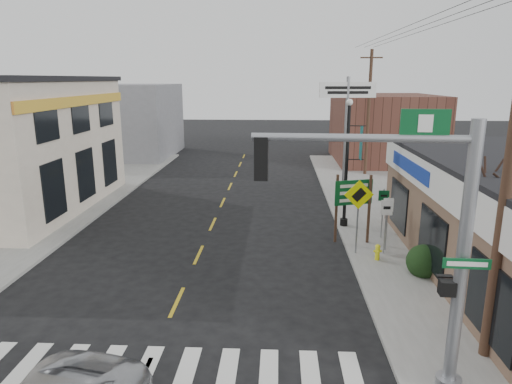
{
  "coord_description": "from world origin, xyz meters",
  "views": [
    {
      "loc": [
        3.17,
        -9.07,
        6.9
      ],
      "look_at": [
        2.35,
        7.35,
        2.8
      ],
      "focal_mm": 32.0,
      "sensor_mm": 36.0,
      "label": 1
    }
  ],
  "objects_px": {
    "bare_tree": "(509,170)",
    "dance_center_sign": "(347,107)",
    "fire_hydrant": "(378,251)",
    "lamp_post": "(348,154)",
    "utility_pole_near": "(512,147)",
    "traffic_signal_pole": "(429,233)",
    "utility_pole_far": "(368,112)",
    "guide_sign": "(353,199)"
  },
  "relations": [
    {
      "from": "bare_tree",
      "to": "dance_center_sign",
      "type": "bearing_deg",
      "value": 101.28
    },
    {
      "from": "fire_hydrant",
      "to": "dance_center_sign",
      "type": "relative_size",
      "value": 0.09
    },
    {
      "from": "lamp_post",
      "to": "utility_pole_near",
      "type": "height_order",
      "value": "utility_pole_near"
    },
    {
      "from": "fire_hydrant",
      "to": "lamp_post",
      "type": "distance_m",
      "value": 5.25
    },
    {
      "from": "traffic_signal_pole",
      "to": "utility_pole_far",
      "type": "xyz_separation_m",
      "value": [
        3.21,
        24.0,
        0.79
      ]
    },
    {
      "from": "guide_sign",
      "to": "lamp_post",
      "type": "xyz_separation_m",
      "value": [
        0.06,
        2.32,
        1.53
      ]
    },
    {
      "from": "utility_pole_far",
      "to": "guide_sign",
      "type": "bearing_deg",
      "value": -99.93
    },
    {
      "from": "utility_pole_far",
      "to": "utility_pole_near",
      "type": "bearing_deg",
      "value": -90.27
    },
    {
      "from": "utility_pole_near",
      "to": "utility_pole_far",
      "type": "relative_size",
      "value": 1.18
    },
    {
      "from": "dance_center_sign",
      "to": "utility_pole_far",
      "type": "bearing_deg",
      "value": 61.25
    },
    {
      "from": "lamp_post",
      "to": "utility_pole_near",
      "type": "relative_size",
      "value": 0.57
    },
    {
      "from": "utility_pole_far",
      "to": "bare_tree",
      "type": "bearing_deg",
      "value": -87.01
    },
    {
      "from": "traffic_signal_pole",
      "to": "dance_center_sign",
      "type": "relative_size",
      "value": 0.9
    },
    {
      "from": "traffic_signal_pole",
      "to": "lamp_post",
      "type": "bearing_deg",
      "value": 92.26
    },
    {
      "from": "traffic_signal_pole",
      "to": "utility_pole_near",
      "type": "bearing_deg",
      "value": 36.14
    },
    {
      "from": "lamp_post",
      "to": "bare_tree",
      "type": "relative_size",
      "value": 1.09
    },
    {
      "from": "traffic_signal_pole",
      "to": "fire_hydrant",
      "type": "height_order",
      "value": "traffic_signal_pole"
    },
    {
      "from": "utility_pole_far",
      "to": "fire_hydrant",
      "type": "bearing_deg",
      "value": -96.16
    },
    {
      "from": "guide_sign",
      "to": "utility_pole_near",
      "type": "height_order",
      "value": "utility_pole_near"
    },
    {
      "from": "guide_sign",
      "to": "dance_center_sign",
      "type": "relative_size",
      "value": 0.43
    },
    {
      "from": "traffic_signal_pole",
      "to": "fire_hydrant",
      "type": "bearing_deg",
      "value": 87.17
    },
    {
      "from": "guide_sign",
      "to": "lamp_post",
      "type": "relative_size",
      "value": 0.5
    },
    {
      "from": "utility_pole_far",
      "to": "lamp_post",
      "type": "bearing_deg",
      "value": -101.91
    },
    {
      "from": "dance_center_sign",
      "to": "bare_tree",
      "type": "height_order",
      "value": "dance_center_sign"
    },
    {
      "from": "dance_center_sign",
      "to": "guide_sign",
      "type": "bearing_deg",
      "value": -103.34
    },
    {
      "from": "traffic_signal_pole",
      "to": "utility_pole_near",
      "type": "relative_size",
      "value": 0.6
    },
    {
      "from": "bare_tree",
      "to": "guide_sign",
      "type": "bearing_deg",
      "value": 121.83
    },
    {
      "from": "traffic_signal_pole",
      "to": "lamp_post",
      "type": "relative_size",
      "value": 1.05
    },
    {
      "from": "lamp_post",
      "to": "dance_center_sign",
      "type": "height_order",
      "value": "dance_center_sign"
    },
    {
      "from": "utility_pole_near",
      "to": "fire_hydrant",
      "type": "bearing_deg",
      "value": 96.56
    },
    {
      "from": "traffic_signal_pole",
      "to": "utility_pole_far",
      "type": "relative_size",
      "value": 0.71
    },
    {
      "from": "lamp_post",
      "to": "bare_tree",
      "type": "bearing_deg",
      "value": -90.14
    },
    {
      "from": "utility_pole_far",
      "to": "traffic_signal_pole",
      "type": "bearing_deg",
      "value": -95.17
    },
    {
      "from": "guide_sign",
      "to": "dance_center_sign",
      "type": "bearing_deg",
      "value": 67.23
    },
    {
      "from": "guide_sign",
      "to": "dance_center_sign",
      "type": "xyz_separation_m",
      "value": [
        0.72,
        7.95,
        3.29
      ]
    },
    {
      "from": "fire_hydrant",
      "to": "utility_pole_far",
      "type": "distance_m",
      "value": 17.16
    },
    {
      "from": "traffic_signal_pole",
      "to": "utility_pole_far",
      "type": "bearing_deg",
      "value": 84.98
    },
    {
      "from": "guide_sign",
      "to": "lamp_post",
      "type": "distance_m",
      "value": 2.78
    },
    {
      "from": "bare_tree",
      "to": "traffic_signal_pole",
      "type": "bearing_deg",
      "value": -130.7
    },
    {
      "from": "guide_sign",
      "to": "utility_pole_far",
      "type": "relative_size",
      "value": 0.33
    },
    {
      "from": "guide_sign",
      "to": "lamp_post",
      "type": "bearing_deg",
      "value": 70.85
    },
    {
      "from": "traffic_signal_pole",
      "to": "guide_sign",
      "type": "bearing_deg",
      "value": 92.55
    }
  ]
}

